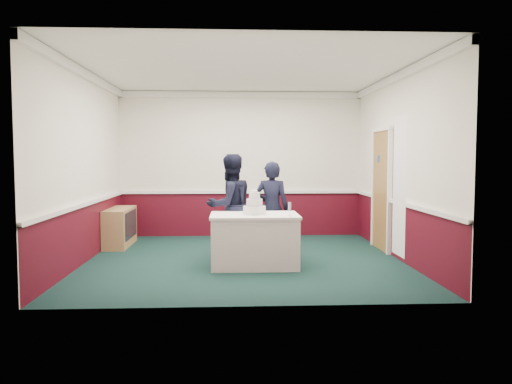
{
  "coord_description": "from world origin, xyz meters",
  "views": [
    {
      "loc": [
        -0.2,
        -7.9,
        1.65
      ],
      "look_at": [
        0.18,
        -0.1,
        1.1
      ],
      "focal_mm": 35.0,
      "sensor_mm": 36.0,
      "label": 1
    }
  ],
  "objects_px": {
    "sideboard": "(120,227)",
    "person_woman": "(272,209)",
    "champagne_flute": "(290,207)",
    "cake_table": "(254,240)",
    "cake_knife": "(253,216)",
    "wedding_cake": "(254,207)",
    "person_man": "(230,206)"
  },
  "relations": [
    {
      "from": "sideboard",
      "to": "cake_knife",
      "type": "height_order",
      "value": "cake_knife"
    },
    {
      "from": "wedding_cake",
      "to": "sideboard",
      "type": "bearing_deg",
      "value": 142.43
    },
    {
      "from": "wedding_cake",
      "to": "person_man",
      "type": "xyz_separation_m",
      "value": [
        -0.37,
        0.68,
        -0.05
      ]
    },
    {
      "from": "cake_table",
      "to": "champagne_flute",
      "type": "xyz_separation_m",
      "value": [
        0.5,
        -0.28,
        0.53
      ]
    },
    {
      "from": "cake_knife",
      "to": "person_woman",
      "type": "height_order",
      "value": "person_woman"
    },
    {
      "from": "cake_table",
      "to": "champagne_flute",
      "type": "relative_size",
      "value": 6.44
    },
    {
      "from": "champagne_flute",
      "to": "person_woman",
      "type": "distance_m",
      "value": 1.09
    },
    {
      "from": "cake_table",
      "to": "person_woman",
      "type": "xyz_separation_m",
      "value": [
        0.33,
        0.79,
        0.39
      ]
    },
    {
      "from": "sideboard",
      "to": "cake_knife",
      "type": "distance_m",
      "value": 3.19
    },
    {
      "from": "person_man",
      "to": "person_woman",
      "type": "height_order",
      "value": "person_man"
    },
    {
      "from": "person_man",
      "to": "person_woman",
      "type": "xyz_separation_m",
      "value": [
        0.69,
        0.1,
        -0.06
      ]
    },
    {
      "from": "sideboard",
      "to": "wedding_cake",
      "type": "distance_m",
      "value": 3.1
    },
    {
      "from": "cake_knife",
      "to": "person_woman",
      "type": "bearing_deg",
      "value": 53.27
    },
    {
      "from": "cake_table",
      "to": "person_woman",
      "type": "height_order",
      "value": "person_woman"
    },
    {
      "from": "wedding_cake",
      "to": "person_woman",
      "type": "relative_size",
      "value": 0.23
    },
    {
      "from": "cake_knife",
      "to": "champagne_flute",
      "type": "distance_m",
      "value": 0.55
    },
    {
      "from": "cake_table",
      "to": "cake_knife",
      "type": "xyz_separation_m",
      "value": [
        -0.03,
        -0.2,
        0.39
      ]
    },
    {
      "from": "wedding_cake",
      "to": "champagne_flute",
      "type": "relative_size",
      "value": 1.78
    },
    {
      "from": "cake_table",
      "to": "sideboard",
      "type": "bearing_deg",
      "value": 142.43
    },
    {
      "from": "sideboard",
      "to": "champagne_flute",
      "type": "distance_m",
      "value": 3.67
    },
    {
      "from": "sideboard",
      "to": "champagne_flute",
      "type": "xyz_separation_m",
      "value": [
        2.92,
        -2.14,
        0.58
      ]
    },
    {
      "from": "sideboard",
      "to": "person_man",
      "type": "bearing_deg",
      "value": -29.82
    },
    {
      "from": "sideboard",
      "to": "person_man",
      "type": "height_order",
      "value": "person_man"
    },
    {
      "from": "wedding_cake",
      "to": "cake_table",
      "type": "bearing_deg",
      "value": -90.0
    },
    {
      "from": "sideboard",
      "to": "person_woman",
      "type": "xyz_separation_m",
      "value": [
        2.74,
        -1.07,
        0.44
      ]
    },
    {
      "from": "cake_table",
      "to": "person_man",
      "type": "relative_size",
      "value": 0.78
    },
    {
      "from": "champagne_flute",
      "to": "person_man",
      "type": "distance_m",
      "value": 1.3
    },
    {
      "from": "cake_table",
      "to": "wedding_cake",
      "type": "height_order",
      "value": "wedding_cake"
    },
    {
      "from": "sideboard",
      "to": "cake_table",
      "type": "height_order",
      "value": "cake_table"
    },
    {
      "from": "wedding_cake",
      "to": "person_man",
      "type": "bearing_deg",
      "value": 118.17
    },
    {
      "from": "cake_knife",
      "to": "cake_table",
      "type": "bearing_deg",
      "value": 64.56
    },
    {
      "from": "sideboard",
      "to": "cake_table",
      "type": "bearing_deg",
      "value": -37.57
    }
  ]
}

